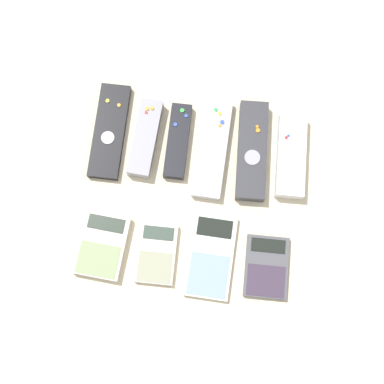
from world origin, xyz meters
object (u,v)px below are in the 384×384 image
at_px(remote_4, 252,151).
at_px(remote_3, 212,148).
at_px(calculator_1, 156,254).
at_px(calculator_3, 266,267).
at_px(remote_0, 110,131).
at_px(calculator_2, 211,256).
at_px(calculator_0, 102,246).
at_px(remote_1, 145,138).
at_px(remote_5, 291,156).
at_px(remote_2, 178,141).

bearing_deg(remote_4, remote_3, 179.79).
xyz_separation_m(calculator_1, calculator_3, (0.21, 0.00, -0.00)).
xyz_separation_m(remote_0, calculator_2, (0.23, -0.22, -0.00)).
bearing_deg(calculator_1, calculator_3, -0.97).
bearing_deg(calculator_3, calculator_0, 178.35).
bearing_deg(calculator_1, remote_4, 53.21).
relative_size(calculator_0, calculator_1, 1.09).
distance_m(remote_0, calculator_0, 0.23).
bearing_deg(remote_4, calculator_3, -80.30).
bearing_deg(calculator_1, calculator_2, 3.22).
bearing_deg(remote_0, calculator_0, -85.03).
xyz_separation_m(remote_3, calculator_0, (-0.18, -0.22, -0.00)).
height_order(remote_0, remote_1, remote_1).
bearing_deg(remote_5, calculator_2, -124.06).
distance_m(calculator_2, calculator_3, 0.11).
relative_size(remote_4, remote_5, 1.20).
distance_m(remote_0, remote_5, 0.36).
distance_m(remote_1, calculator_1, 0.23).
height_order(remote_0, remote_3, remote_3).
bearing_deg(remote_3, remote_2, 175.68).
bearing_deg(calculator_0, remote_0, 99.29).
bearing_deg(calculator_3, remote_2, 129.83).
xyz_separation_m(calculator_0, calculator_1, (0.10, -0.00, -0.00)).
bearing_deg(remote_2, calculator_2, -67.87).
xyz_separation_m(remote_4, remote_5, (0.08, -0.00, -0.00)).
bearing_deg(remote_2, remote_1, -178.04).
bearing_deg(remote_1, calculator_0, -100.35).
distance_m(remote_1, remote_3, 0.13).
distance_m(remote_5, calculator_3, 0.22).
distance_m(calculator_0, calculator_3, 0.31).
height_order(calculator_0, calculator_2, calculator_0).
relative_size(remote_5, calculator_2, 1.06).
bearing_deg(calculator_1, remote_5, 41.91).
bearing_deg(calculator_0, remote_1, 80.63).
distance_m(remote_1, remote_2, 0.06).
bearing_deg(calculator_0, calculator_3, 3.58).
bearing_deg(remote_1, calculator_3, -37.51).
xyz_separation_m(remote_0, calculator_3, (0.34, -0.22, -0.00)).
bearing_deg(calculator_2, calculator_3, -2.39).
relative_size(remote_3, calculator_3, 1.70).
bearing_deg(calculator_2, remote_0, 137.18).
bearing_deg(remote_4, calculator_0, -143.03).
height_order(remote_0, calculator_1, remote_0).
bearing_deg(remote_3, remote_1, 179.55).
height_order(remote_3, remote_5, remote_5).
bearing_deg(calculator_3, calculator_2, 174.80).
height_order(remote_2, calculator_0, remote_2).
height_order(remote_2, remote_5, remote_5).
xyz_separation_m(calculator_1, calculator_2, (0.10, 0.01, -0.00)).
height_order(remote_1, remote_5, same).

